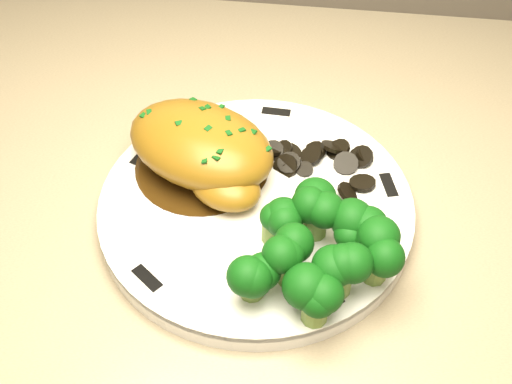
# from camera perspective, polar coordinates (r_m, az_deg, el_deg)

# --- Properties ---
(plate) EXTENTS (0.32, 0.32, 0.02)m
(plate) POSITION_cam_1_polar(r_m,az_deg,el_deg) (0.54, -0.00, -1.35)
(plate) COLOR white
(plate) RESTS_ON counter
(rim_accent_0) EXTENTS (0.02, 0.03, 0.00)m
(rim_accent_0) POSITION_cam_1_polar(r_m,az_deg,el_deg) (0.56, 11.70, 0.60)
(rim_accent_0) COLOR black
(rim_accent_0) RESTS_ON plate
(rim_accent_1) EXTENTS (0.03, 0.01, 0.00)m
(rim_accent_1) POSITION_cam_1_polar(r_m,az_deg,el_deg) (0.62, 1.81, 7.12)
(rim_accent_1) COLOR black
(rim_accent_1) RESTS_ON plate
(rim_accent_2) EXTENTS (0.02, 0.03, 0.00)m
(rim_accent_2) POSITION_cam_1_polar(r_m,az_deg,el_deg) (0.58, -10.05, 3.23)
(rim_accent_2) COLOR black
(rim_accent_2) RESTS_ON plate
(rim_accent_3) EXTENTS (0.03, 0.02, 0.00)m
(rim_accent_3) POSITION_cam_1_polar(r_m,az_deg,el_deg) (0.49, -9.66, -7.57)
(rim_accent_3) COLOR black
(rim_accent_3) RESTS_ON plate
(rim_accent_4) EXTENTS (0.03, 0.02, 0.00)m
(rim_accent_4) POSITION_cam_1_polar(r_m,az_deg,el_deg) (0.48, 6.21, -9.87)
(rim_accent_4) COLOR black
(rim_accent_4) RESTS_ON plate
(gravy_pool) EXTENTS (0.12, 0.12, 0.00)m
(gravy_pool) POSITION_cam_1_polar(r_m,az_deg,el_deg) (0.57, -4.77, 2.31)
(gravy_pool) COLOR #301D08
(gravy_pool) RESTS_ON plate
(chicken_breast) EXTENTS (0.16, 0.14, 0.05)m
(chicken_breast) POSITION_cam_1_polar(r_m,az_deg,el_deg) (0.54, -4.69, 3.83)
(chicken_breast) COLOR #916419
(chicken_breast) RESTS_ON plate
(mushroom_pile) EXTENTS (0.09, 0.06, 0.02)m
(mushroom_pile) POSITION_cam_1_polar(r_m,az_deg,el_deg) (0.56, 4.97, 2.06)
(mushroom_pile) COLOR black
(mushroom_pile) RESTS_ON plate
(broccoli_florets) EXTENTS (0.12, 0.11, 0.04)m
(broccoli_florets) POSITION_cam_1_polar(r_m,az_deg,el_deg) (0.47, 5.29, -5.33)
(broccoli_florets) COLOR olive
(broccoli_florets) RESTS_ON plate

